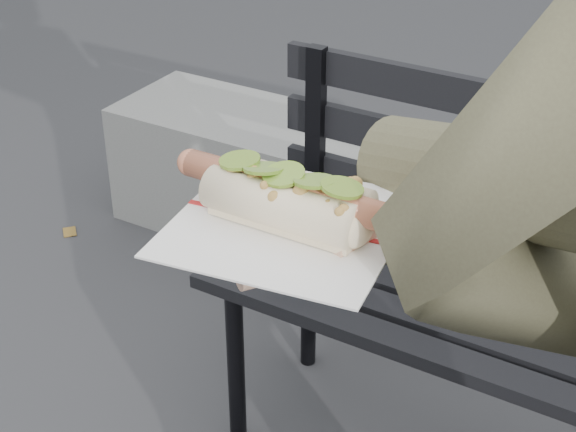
% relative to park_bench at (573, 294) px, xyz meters
% --- Properties ---
extents(park_bench, '(1.50, 0.44, 0.88)m').
position_rel_park_bench_xyz_m(park_bench, '(0.00, 0.00, 0.00)').
color(park_bench, black).
rests_on(park_bench, ground).
extents(concrete_block, '(1.20, 0.40, 0.40)m').
position_rel_park_bench_xyz_m(concrete_block, '(-1.00, 0.62, -0.32)').
color(concrete_block, slate).
rests_on(concrete_block, ground).
extents(held_hotdog, '(0.63, 0.30, 0.20)m').
position_rel_park_bench_xyz_m(held_hotdog, '(0.10, -0.90, 0.68)').
color(held_hotdog, '#4E4B34').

